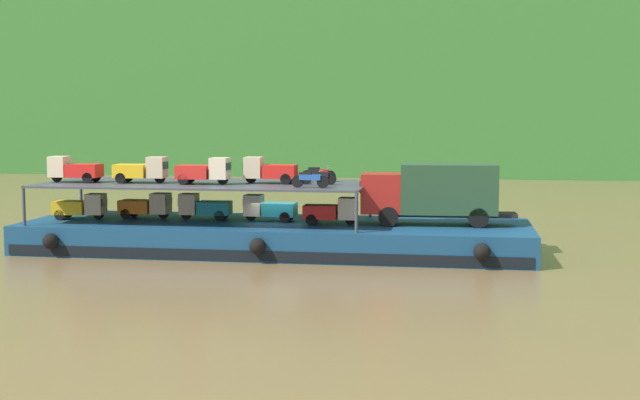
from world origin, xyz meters
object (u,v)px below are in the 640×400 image
object	(u,v)px
mini_truck_lower_bow	(332,211)
mini_truck_upper_mid	(142,170)
motorcycle_upper_stbd	(318,173)
mini_truck_upper_fore	(204,171)
mini_truck_lower_mid	(204,207)
mini_truck_lower_fore	(269,208)
cargo_barge	(275,237)
motorcycle_upper_port	(310,179)
mini_truck_lower_stern	(81,206)
mini_truck_upper_stern	(74,169)
mini_truck_lower_aft	(146,206)
covered_lorry	(433,192)
mini_truck_upper_bow	(269,170)
motorcycle_upper_centre	(318,176)

from	to	relation	value
mini_truck_lower_bow	mini_truck_upper_mid	distance (m)	10.29
motorcycle_upper_stbd	mini_truck_lower_bow	bearing A→B (deg)	-65.94
mini_truck_upper_mid	mini_truck_upper_fore	bearing A→B (deg)	-4.96
mini_truck_lower_mid	mini_truck_lower_fore	distance (m)	3.58
cargo_barge	motorcycle_upper_port	world-z (taller)	motorcycle_upper_port
mini_truck_upper_fore	motorcycle_upper_port	bearing A→B (deg)	-12.55
mini_truck_lower_stern	mini_truck_upper_mid	distance (m)	4.02
motorcycle_upper_port	motorcycle_upper_stbd	world-z (taller)	same
mini_truck_lower_bow	mini_truck_upper_stern	xyz separation A→B (m)	(-13.80, -0.19, 2.00)
mini_truck_lower_stern	mini_truck_lower_aft	bearing A→B (deg)	16.13
mini_truck_upper_fore	mini_truck_lower_fore	bearing A→B (deg)	20.50
covered_lorry	motorcycle_upper_port	bearing A→B (deg)	-159.00
covered_lorry	mini_truck_lower_fore	distance (m)	8.61
mini_truck_upper_bow	motorcycle_upper_stbd	size ratio (longest dim) A/B	1.45
mini_truck_lower_bow	mini_truck_upper_bow	size ratio (longest dim) A/B	1.00
mini_truck_lower_mid	mini_truck_upper_bow	xyz separation A→B (m)	(3.63, -0.26, 2.00)
covered_lorry	motorcycle_upper_port	distance (m)	6.42
mini_truck_upper_bow	motorcycle_upper_centre	world-z (taller)	mini_truck_upper_bow
motorcycle_upper_stbd	cargo_barge	bearing A→B (deg)	-132.98
mini_truck_upper_mid	motorcycle_upper_centre	world-z (taller)	mini_truck_upper_mid
mini_truck_lower_stern	mini_truck_lower_mid	world-z (taller)	same
mini_truck_lower_aft	mini_truck_lower_stern	bearing A→B (deg)	-163.87
mini_truck_lower_aft	mini_truck_upper_mid	xyz separation A→B (m)	(0.17, -1.02, 2.00)
mini_truck_lower_stern	mini_truck_upper_stern	bearing A→B (deg)	-141.28
mini_truck_lower_aft	mini_truck_lower_fore	size ratio (longest dim) A/B	1.01
mini_truck_lower_fore	motorcycle_upper_port	size ratio (longest dim) A/B	1.46
mini_truck_upper_stern	motorcycle_upper_stbd	bearing A→B (deg)	11.65
mini_truck_lower_stern	mini_truck_upper_bow	world-z (taller)	mini_truck_upper_bow
mini_truck_upper_mid	mini_truck_upper_bow	size ratio (longest dim) A/B	1.01
covered_lorry	mini_truck_lower_mid	size ratio (longest dim) A/B	2.86
mini_truck_upper_bow	motorcycle_upper_centre	xyz separation A→B (m)	(2.61, -0.27, -0.26)
mini_truck_upper_stern	mini_truck_upper_mid	distance (m)	3.71
mini_truck_lower_bow	mini_truck_lower_fore	bearing A→B (deg)	166.73
covered_lorry	mini_truck_lower_bow	size ratio (longest dim) A/B	2.88
motorcycle_upper_port	mini_truck_upper_bow	bearing A→B (deg)	137.60
mini_truck_upper_fore	motorcycle_upper_centre	distance (m)	5.87
mini_truck_upper_stern	motorcycle_upper_stbd	size ratio (longest dim) A/B	1.45
mini_truck_lower_mid	motorcycle_upper_port	distance (m)	6.90
mini_truck_upper_bow	motorcycle_upper_stbd	world-z (taller)	mini_truck_upper_bow
covered_lorry	mini_truck_lower_mid	bearing A→B (deg)	178.65
cargo_barge	mini_truck_lower_bow	distance (m)	3.37
mini_truck_lower_stern	motorcycle_upper_stbd	bearing A→B (deg)	11.05
mini_truck_lower_mid	motorcycle_upper_stbd	size ratio (longest dim) A/B	1.46
mini_truck_lower_aft	mini_truck_lower_bow	xyz separation A→B (m)	(10.26, -0.95, 0.00)
mini_truck_lower_stern	mini_truck_upper_bow	size ratio (longest dim) A/B	1.01
mini_truck_lower_fore	motorcycle_upper_port	world-z (taller)	motorcycle_upper_port
mini_truck_lower_bow	mini_truck_upper_fore	size ratio (longest dim) A/B	1.00
mini_truck_lower_fore	mini_truck_upper_fore	size ratio (longest dim) A/B	1.00
mini_truck_lower_stern	mini_truck_upper_stern	world-z (taller)	mini_truck_upper_stern
mini_truck_lower_mid	mini_truck_upper_mid	world-z (taller)	mini_truck_upper_mid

